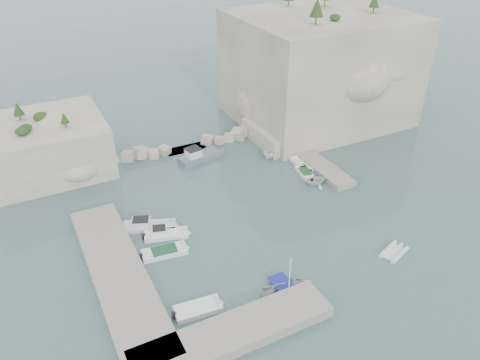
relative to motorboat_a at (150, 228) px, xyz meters
name	(u,v)px	position (x,y,z in m)	size (l,w,h in m)	color
ground	(264,227)	(11.78, -5.67, 0.00)	(400.00, 400.00, 0.00)	#436564
cliff_east	(319,68)	(34.78, 17.33, 8.50)	(26.00, 22.00, 17.00)	beige
cliff_terrace	(280,133)	(24.78, 12.33, 1.25)	(8.00, 10.00, 2.50)	beige
outcrop_west	(44,146)	(-8.22, 19.33, 3.50)	(16.00, 14.00, 7.00)	beige
quay_west	(119,275)	(-5.22, -6.67, 0.55)	(5.00, 24.00, 1.10)	#9E9689
quay_south	(234,333)	(1.78, -18.17, 0.55)	(18.00, 4.00, 1.10)	#9E9689
ledge_east	(312,160)	(25.28, 4.33, 0.40)	(3.00, 16.00, 0.80)	#9E9689
breakwater	(185,145)	(10.78, 16.33, 0.70)	(28.00, 3.00, 1.40)	beige
motorboat_a	(150,228)	(0.00, 0.00, 0.00)	(6.52, 1.94, 1.40)	silver
motorboat_c	(165,254)	(0.05, -5.04, 0.00)	(5.22, 1.90, 0.70)	white
motorboat_e	(198,311)	(0.15, -14.01, 0.00)	(4.75, 1.94, 0.70)	white
motorboat_b	(167,236)	(1.22, -2.30, 0.00)	(5.25, 1.72, 1.40)	white
rowboat	(288,294)	(8.66, -15.97, 0.00)	(3.81, 5.34, 1.11)	white
inflatable_dinghy	(393,254)	(21.77, -16.04, 0.00)	(3.66, 1.78, 0.44)	silver
tender_east_a	(315,184)	(22.35, -0.75, 0.00)	(2.85, 3.30, 1.74)	silver
tender_east_b	(305,175)	(22.48, 1.84, 0.00)	(4.30, 1.47, 0.70)	white
tender_east_c	(301,166)	(23.35, 4.05, 0.00)	(4.85, 1.57, 0.70)	white
tender_east_d	(274,156)	(21.43, 8.35, 0.00)	(1.57, 4.17, 1.61)	white
work_boat	(202,159)	(11.74, 12.41, 0.00)	(7.53, 2.22, 2.20)	slate
rowboat_mast	(290,273)	(8.66, -15.97, 2.65)	(0.10, 0.10, 4.20)	white
vegetation	(290,9)	(29.61, 18.73, 17.93)	(53.48, 13.88, 13.40)	#1E4219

